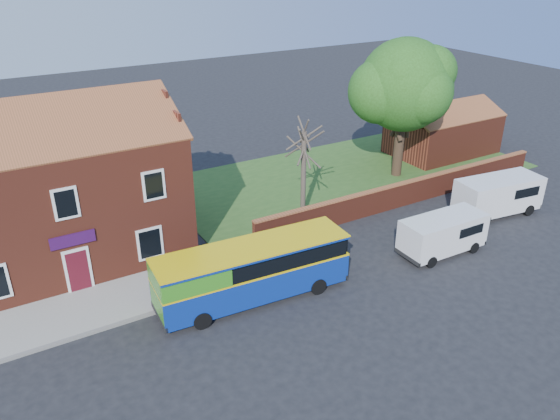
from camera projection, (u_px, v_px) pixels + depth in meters
ground at (290, 329)px, 23.32m from camera, size 120.00×120.00×0.00m
pavement at (91, 309)px, 24.55m from camera, size 18.00×3.50×0.12m
kerb at (100, 330)px, 23.19m from camera, size 18.00×0.15×0.14m
grass_strip at (349, 173)px, 39.34m from camera, size 26.00×12.00×0.04m
shop_building at (53, 196)px, 27.54m from camera, size 12.30×8.13×10.50m
boundary_wall at (408, 192)px, 34.34m from camera, size 22.00×0.38×1.60m
outbuilding at (443, 133)px, 42.76m from camera, size 8.20×5.06×4.17m
bus at (247, 271)px, 24.62m from camera, size 9.11×2.83×2.74m
van_near at (443, 233)px, 28.72m from camera, size 4.76×2.07×2.07m
van_far at (498, 194)px, 32.91m from camera, size 5.48×2.76×2.31m
large_tree at (404, 87)px, 36.56m from camera, size 7.85×6.21×9.57m
bare_tree at (304, 170)px, 31.83m from camera, size 2.19×2.61×5.85m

